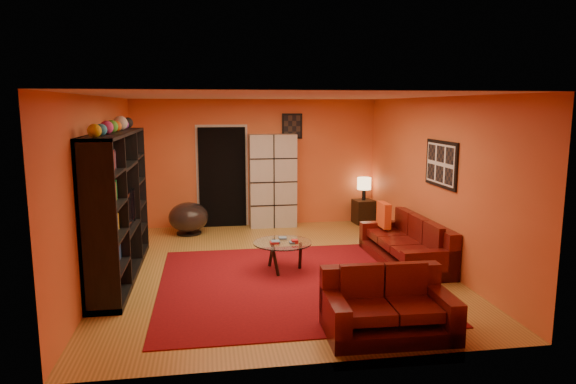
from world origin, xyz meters
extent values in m
plane|color=olive|center=(0.00, 0.00, 0.00)|extent=(6.00, 6.00, 0.00)
plane|color=white|center=(0.00, 0.00, 2.60)|extent=(6.00, 6.00, 0.00)
plane|color=#D85E2F|center=(0.00, 3.00, 1.30)|extent=(6.00, 0.00, 6.00)
plane|color=#D85E2F|center=(0.00, -3.00, 1.30)|extent=(6.00, 0.00, 6.00)
plane|color=#D85E2F|center=(-2.50, 0.00, 1.30)|extent=(0.00, 6.00, 6.00)
plane|color=#D85E2F|center=(2.50, 0.00, 1.30)|extent=(0.00, 6.00, 6.00)
cube|color=#5E0A10|center=(0.10, -0.70, 0.01)|extent=(3.60, 3.60, 0.01)
cube|color=black|center=(-0.70, 2.96, 1.02)|extent=(0.95, 0.10, 2.04)
cube|color=black|center=(2.48, -0.30, 1.60)|extent=(0.03, 1.00, 0.70)
cube|color=black|center=(0.75, 2.98, 2.05)|extent=(0.42, 0.03, 0.52)
cube|color=black|center=(-2.27, 0.00, 1.05)|extent=(0.45, 3.00, 2.10)
imported|color=black|center=(-2.23, 0.10, 0.97)|extent=(0.86, 0.11, 0.50)
cube|color=#460A09|center=(2.05, -0.04, 0.16)|extent=(0.86, 2.04, 0.32)
cube|color=#460A09|center=(2.38, -0.04, 0.42)|extent=(0.21, 2.03, 0.85)
cube|color=#460A09|center=(2.06, -0.97, 0.31)|extent=(0.83, 0.19, 0.62)
cube|color=#460A09|center=(2.04, 0.88, 0.31)|extent=(0.83, 0.19, 0.62)
cube|color=#460A09|center=(2.02, -0.60, 0.47)|extent=(0.62, 0.55, 0.12)
cube|color=#460A09|center=(2.01, -0.04, 0.47)|extent=(0.62, 0.55, 0.12)
cube|color=#460A09|center=(2.00, 0.52, 0.47)|extent=(0.62, 0.55, 0.12)
cube|color=#460A09|center=(0.90, -2.50, 0.16)|extent=(1.39, 0.86, 0.32)
cube|color=#460A09|center=(0.91, -2.18, 0.42)|extent=(1.38, 0.22, 0.85)
cube|color=#460A09|center=(1.49, -2.52, 0.31)|extent=(0.20, 0.83, 0.62)
cube|color=#460A09|center=(0.30, -2.48, 0.31)|extent=(0.20, 0.83, 0.62)
cube|color=#460A09|center=(1.15, -2.55, 0.47)|extent=(0.50, 0.62, 0.12)
cube|color=#460A09|center=(0.64, -2.53, 0.47)|extent=(0.50, 0.62, 0.12)
cube|color=#F14E1A|center=(1.95, 0.66, 0.63)|extent=(0.12, 0.42, 0.42)
cylinder|color=silver|center=(0.08, -0.15, 0.44)|extent=(0.88, 0.88, 0.02)
cylinder|color=black|center=(0.35, -0.15, 0.22)|extent=(0.05, 0.05, 0.42)
cylinder|color=black|center=(-0.05, 0.09, 0.22)|extent=(0.05, 0.05, 0.42)
cylinder|color=black|center=(-0.05, -0.38, 0.22)|extent=(0.05, 0.05, 0.42)
cube|color=#B0ADA3|center=(0.32, 2.80, 0.95)|extent=(0.95, 0.43, 1.90)
cylinder|color=black|center=(-1.38, 2.38, 0.02)|extent=(0.44, 0.44, 0.03)
cylinder|color=black|center=(-1.38, 2.38, 0.10)|extent=(0.06, 0.06, 0.15)
ellipsoid|color=#3A3333|center=(-1.38, 2.38, 0.34)|extent=(0.76, 0.76, 0.57)
cube|color=black|center=(2.25, 2.75, 0.25)|extent=(0.44, 0.44, 0.50)
cylinder|color=black|center=(2.25, 2.75, 0.61)|extent=(0.08, 0.08, 0.23)
cylinder|color=#EBC581|center=(2.25, 2.75, 0.85)|extent=(0.29, 0.29, 0.25)
camera|label=1|loc=(-1.00, -7.51, 2.46)|focal=32.00mm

